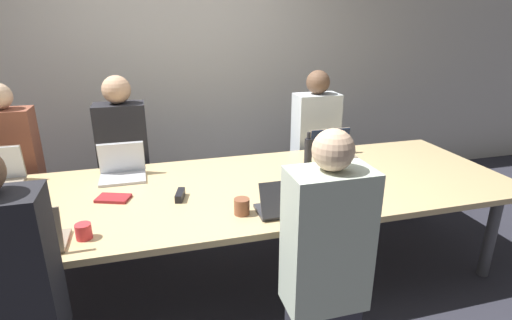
# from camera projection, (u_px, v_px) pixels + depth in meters

# --- Properties ---
(ground_plane) EXTENTS (24.00, 24.00, 0.00)m
(ground_plane) POSITION_uv_depth(u_px,v_px,m) (210.00, 281.00, 2.92)
(ground_plane) COLOR #2D2D38
(curtain_wall) EXTENTS (12.00, 0.06, 2.80)m
(curtain_wall) POSITION_uv_depth(u_px,v_px,m) (177.00, 62.00, 4.02)
(curtain_wall) COLOR beige
(curtain_wall) RESTS_ON ground_plane
(conference_table) EXTENTS (4.33, 1.29, 0.72)m
(conference_table) POSITION_uv_depth(u_px,v_px,m) (206.00, 197.00, 2.69)
(conference_table) COLOR #D6B77F
(conference_table) RESTS_ON ground_plane
(laptop_far_right) EXTENTS (0.35, 0.22, 0.22)m
(laptop_far_right) POSITION_uv_depth(u_px,v_px,m) (332.00, 148.00, 3.34)
(laptop_far_right) COLOR gray
(laptop_far_right) RESTS_ON conference_table
(person_far_right) EXTENTS (0.40, 0.24, 1.39)m
(person_far_right) POSITION_uv_depth(u_px,v_px,m) (315.00, 147.00, 3.76)
(person_far_right) COLOR #2D2D38
(person_far_right) RESTS_ON ground_plane
(bottle_far_right) EXTENTS (0.06, 0.06, 0.28)m
(bottle_far_right) POSITION_uv_depth(u_px,v_px,m) (308.00, 152.00, 3.07)
(bottle_far_right) COLOR black
(bottle_far_right) RESTS_ON conference_table
(laptop_near_left) EXTENTS (0.31, 0.24, 0.24)m
(laptop_near_left) POSITION_uv_depth(u_px,v_px,m) (31.00, 239.00, 1.96)
(laptop_near_left) COLOR gray
(laptop_near_left) RESTS_ON conference_table
(person_near_left) EXTENTS (0.40, 0.24, 1.36)m
(person_near_left) POSITION_uv_depth(u_px,v_px,m) (11.00, 305.00, 1.71)
(person_near_left) COLOR #2D2D38
(person_near_left) RESTS_ON ground_plane
(cup_near_left) EXTENTS (0.08, 0.08, 0.08)m
(cup_near_left) POSITION_uv_depth(u_px,v_px,m) (84.00, 231.00, 2.09)
(cup_near_left) COLOR red
(cup_near_left) RESTS_ON conference_table
(person_far_left) EXTENTS (0.40, 0.24, 1.37)m
(person_far_left) POSITION_uv_depth(u_px,v_px,m) (15.00, 173.00, 3.15)
(person_far_left) COLOR #2D2D38
(person_far_left) RESTS_ON ground_plane
(laptop_far_midleft) EXTENTS (0.32, 0.25, 0.25)m
(laptop_far_midleft) POSITION_uv_depth(u_px,v_px,m) (122.00, 168.00, 2.88)
(laptop_far_midleft) COLOR #B7B7BC
(laptop_far_midleft) RESTS_ON conference_table
(person_far_midleft) EXTENTS (0.40, 0.24, 1.40)m
(person_far_midleft) POSITION_uv_depth(u_px,v_px,m) (125.00, 161.00, 3.35)
(person_far_midleft) COLOR #2D2D38
(person_far_midleft) RESTS_ON ground_plane
(laptop_near_midright) EXTENTS (0.32, 0.22, 0.21)m
(laptop_near_midright) POSITION_uv_depth(u_px,v_px,m) (285.00, 204.00, 2.35)
(laptop_near_midright) COLOR #333338
(laptop_near_midright) RESTS_ON conference_table
(person_near_midright) EXTENTS (0.40, 0.24, 1.37)m
(person_near_midright) POSITION_uv_depth(u_px,v_px,m) (325.00, 267.00, 1.97)
(person_near_midright) COLOR #2D2D38
(person_near_midright) RESTS_ON ground_plane
(cup_near_midright) EXTENTS (0.09, 0.09, 0.10)m
(cup_near_midright) POSITION_uv_depth(u_px,v_px,m) (242.00, 206.00, 2.35)
(cup_near_midright) COLOR brown
(cup_near_midright) RESTS_ON conference_table
(bottle_near_midright) EXTENTS (0.07, 0.07, 0.23)m
(bottle_near_midright) POSITION_uv_depth(u_px,v_px,m) (311.00, 182.00, 2.56)
(bottle_near_midright) COLOR green
(bottle_near_midright) RESTS_ON conference_table
(stapler) EXTENTS (0.08, 0.16, 0.05)m
(stapler) POSITION_uv_depth(u_px,v_px,m) (180.00, 195.00, 2.55)
(stapler) COLOR black
(stapler) RESTS_ON conference_table
(notebook) EXTENTS (0.23, 0.19, 0.02)m
(notebook) POSITION_uv_depth(u_px,v_px,m) (113.00, 198.00, 2.55)
(notebook) COLOR maroon
(notebook) RESTS_ON conference_table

